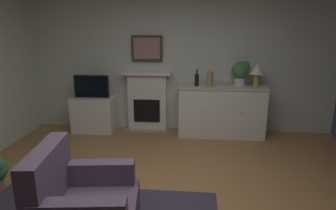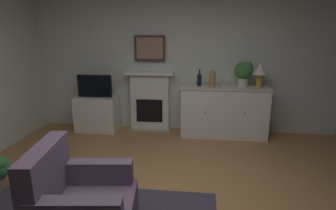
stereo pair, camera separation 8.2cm
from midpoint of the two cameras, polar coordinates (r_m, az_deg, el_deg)
The scene contains 13 objects.
wall_rear at distance 5.25m, azimuth 1.90°, elevation 11.03°, with size 5.54×0.06×2.99m, color silver.
fireplace_unit at distance 5.34m, azimuth -4.53°, elevation 0.73°, with size 0.87×0.30×1.10m.
framed_picture at distance 5.23m, azimuth -4.66°, elevation 11.10°, with size 0.55×0.04×0.45m.
sideboard_cabinet at distance 5.14m, azimuth 10.01°, elevation -1.19°, with size 1.50×0.49×0.89m.
table_lamp at distance 5.07m, azimuth 16.74°, elevation 6.56°, with size 0.26×0.26×0.40m.
wine_bottle at distance 4.99m, azimuth 5.23°, elevation 5.00°, with size 0.08×0.08×0.29m.
wine_glass_left at distance 4.95m, azimuth 9.51°, elevation 4.96°, with size 0.07×0.07×0.16m.
wine_glass_center at distance 4.98m, azimuth 10.76°, elevation 4.96°, with size 0.07×0.07×0.16m.
vase_decorative at distance 4.94m, azimuth 7.80°, elevation 5.22°, with size 0.11×0.11×0.28m.
tv_cabinet at distance 5.50m, azimuth -14.84°, elevation -1.75°, with size 0.75×0.42×0.65m.
tv_set at distance 5.35m, azimuth -15.30°, elevation 3.56°, with size 0.62×0.07×0.40m.
potted_plant_small at distance 5.07m, azimuth 13.78°, elevation 6.51°, with size 0.30×0.30×0.43m.
armchair at distance 2.73m, azimuth -17.53°, elevation -18.55°, with size 0.89×0.86×0.92m.
Camera 1 is at (0.27, -2.51, 1.86)m, focal length 30.86 mm.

